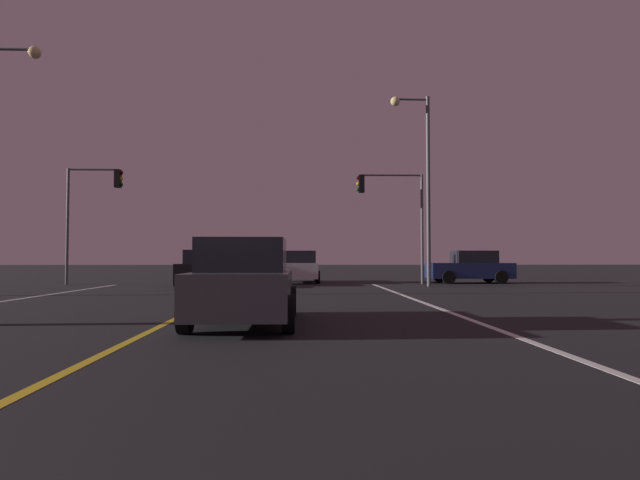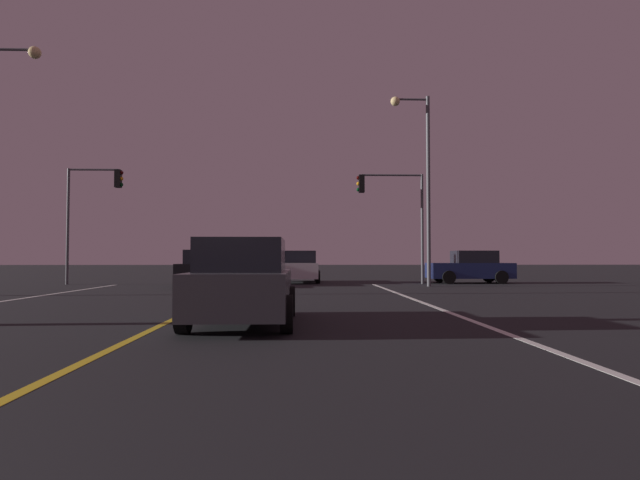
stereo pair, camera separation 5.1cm
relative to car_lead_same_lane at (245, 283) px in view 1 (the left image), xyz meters
name	(u,v)px [view 1 (the left image)]	position (x,y,z in m)	size (l,w,h in m)	color
lane_edge_right	(492,327)	(4.75, -0.65, -0.82)	(0.16, 32.27, 0.01)	silver
lane_center_divider	(155,329)	(-1.60, -0.65, -0.82)	(0.16, 32.27, 0.01)	gold
car_lead_same_lane	(245,283)	(0.00, 0.00, 0.00)	(2.02, 4.30, 1.70)	black
car_ahead_far	(300,267)	(1.09, 17.69, 0.00)	(2.02, 4.30, 1.70)	black
car_oncoming	(204,268)	(-3.48, 14.45, 0.00)	(2.02, 4.30, 1.70)	black
car_crossing_side	(470,267)	(10.03, 16.67, 0.00)	(4.30, 2.02, 1.70)	black
traffic_light_near_right	(391,202)	(5.72, 15.98, 3.35)	(3.44, 0.36, 5.61)	#4C4C51
traffic_light_near_left	(93,199)	(-9.27, 15.98, 3.45)	(2.78, 0.36, 5.80)	#4C4C51
street_lamp_right_far	(420,168)	(6.70, 13.60, 4.72)	(1.85, 0.44, 8.91)	#4C4C51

